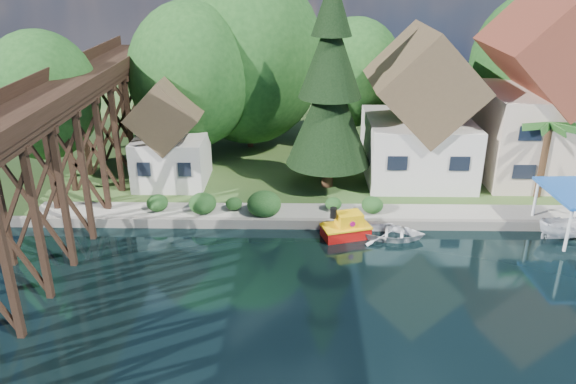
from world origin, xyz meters
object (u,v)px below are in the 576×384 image
object	(u,v)px
shed	(170,139)
conifer	(330,90)
boat_white_a	(391,231)
boat_canopy	(572,218)
house_left	(420,117)
house_center	(544,98)
tugboat	(346,228)
trestle_bridge	(43,162)
palm_tree	(549,128)

from	to	relation	value
shed	conifer	world-z (taller)	conifer
conifer	boat_white_a	size ratio (longest dim) A/B	3.56
boat_canopy	conifer	bearing A→B (deg)	153.98
house_left	shed	size ratio (longest dim) A/B	1.40
boat_white_a	boat_canopy	world-z (taller)	boat_canopy
house_center	conifer	distance (m)	15.95
house_center	tugboat	size ratio (longest dim) A/B	4.29
conifer	boat_canopy	distance (m)	17.19
trestle_bridge	boat_canopy	size ratio (longest dim) A/B	8.81
shed	conifer	bearing A→B (deg)	-2.91
house_center	boat_white_a	distance (m)	16.66
palm_tree	tugboat	distance (m)	15.45
palm_tree	boat_white_a	world-z (taller)	palm_tree
house_center	conifer	size ratio (longest dim) A/B	0.95
palm_tree	house_left	bearing A→B (deg)	154.33
house_center	shed	bearing A→B (deg)	-175.76
trestle_bridge	boat_canopy	world-z (taller)	trestle_bridge
house_center	tugboat	xyz separation A→B (m)	(-14.85, -9.65, -5.79)
house_left	conifer	bearing A→B (deg)	-162.79
shed	boat_white_a	xyz separation A→B (m)	(14.85, -7.71, -3.40)
trestle_bridge	boat_white_a	world-z (taller)	trestle_bridge
house_left	house_center	world-z (taller)	house_center
house_left	tugboat	world-z (taller)	house_left
house_center	palm_tree	xyz separation A→B (m)	(-1.21, -4.25, -0.98)
trestle_bridge	boat_white_a	xyz separation A→B (m)	(19.85, 1.62, -4.92)
trestle_bridge	tugboat	distance (m)	17.86
trestle_bridge	house_left	distance (m)	25.42
boat_canopy	palm_tree	bearing A→B (deg)	89.01
trestle_bridge	tugboat	size ratio (longest dim) A/B	13.66
conifer	tugboat	world-z (taller)	conifer
palm_tree	tugboat	xyz separation A→B (m)	(-13.65, -5.40, -4.81)
tugboat	trestle_bridge	bearing A→B (deg)	-174.40
house_left	tugboat	bearing A→B (deg)	-122.62
conifer	shed	bearing A→B (deg)	177.09
conifer	tugboat	distance (m)	9.94
shed	boat_canopy	distance (m)	26.92
house_left	boat_canopy	xyz separation A→B (m)	(7.70, -9.11, -3.80)
house_left	palm_tree	xyz separation A→B (m)	(7.79, -3.75, 0.30)
trestle_bridge	house_center	size ratio (longest dim) A/B	3.18
house_left	boat_white_a	world-z (taller)	house_left
shed	tugboat	distance (m)	14.70
house_center	shed	distance (m)	27.20
trestle_bridge	shed	distance (m)	10.69
house_center	palm_tree	size ratio (longest dim) A/B	2.46
house_left	boat_white_a	bearing A→B (deg)	-108.86
tugboat	boat_white_a	bearing A→B (deg)	-1.35
shed	tugboat	world-z (taller)	shed
boat_canopy	trestle_bridge	bearing A→B (deg)	-176.79
palm_tree	boat_white_a	size ratio (longest dim) A/B	1.37
trestle_bridge	conifer	bearing A→B (deg)	28.23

